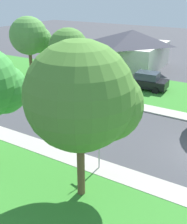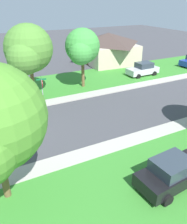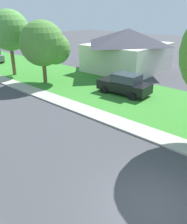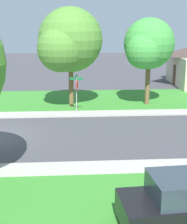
# 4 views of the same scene
# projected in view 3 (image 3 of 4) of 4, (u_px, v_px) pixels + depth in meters

# --- Properties ---
(ground_plane) EXTENTS (120.00, 120.00, 0.00)m
(ground_plane) POSITION_uv_depth(u_px,v_px,m) (150.00, 208.00, 8.36)
(ground_plane) COLOR #424247
(sidewalk_east) EXTENTS (1.40, 56.00, 0.10)m
(sidewalk_east) POSITION_uv_depth(u_px,v_px,m) (48.00, 97.00, 18.98)
(sidewalk_east) COLOR #ADA89E
(sidewalk_east) RESTS_ON ground
(lawn_east) EXTENTS (8.00, 56.00, 0.08)m
(lawn_east) POSITION_uv_depth(u_px,v_px,m) (88.00, 84.00, 22.16)
(lawn_east) COLOR #38842D
(lawn_east) RESTS_ON ground
(car_black_kerbside_mid) EXTENTS (2.27, 4.41, 1.76)m
(car_black_kerbside_mid) POSITION_uv_depth(u_px,v_px,m) (125.00, 84.00, 19.25)
(car_black_kerbside_mid) COLOR black
(car_black_kerbside_mid) RESTS_ON ground
(tree_across_left) EXTENTS (4.33, 4.03, 5.69)m
(tree_across_left) POSITION_uv_depth(u_px,v_px,m) (46.00, 45.00, 21.27)
(tree_across_left) COLOR brown
(tree_across_left) RESTS_ON ground
(tree_across_right) EXTENTS (4.30, 4.00, 6.58)m
(tree_across_right) POSITION_uv_depth(u_px,v_px,m) (12.00, 32.00, 23.70)
(tree_across_right) COLOR brown
(tree_across_right) RESTS_ON ground
(house_right_setback) EXTENTS (9.36, 8.22, 4.60)m
(house_right_setback) POSITION_uv_depth(u_px,v_px,m) (128.00, 49.00, 26.62)
(house_right_setback) COLOR silver
(house_right_setback) RESTS_ON ground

